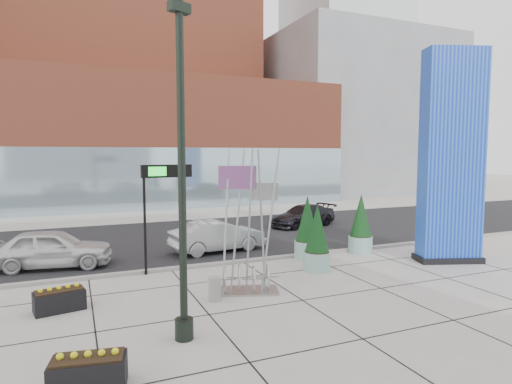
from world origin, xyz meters
name	(u,v)px	position (x,y,z in m)	size (l,w,h in m)	color
ground	(260,295)	(0.00, 0.00, 0.00)	(160.00, 160.00, 0.00)	#9E9991
street_asphalt	(185,238)	(0.00, 10.00, 0.01)	(80.00, 12.00, 0.02)	black
curb_edge	(220,264)	(0.00, 4.00, 0.06)	(80.00, 0.30, 0.12)	gray
tower_podium	(149,143)	(1.00, 27.00, 5.50)	(34.00, 10.00, 11.00)	#A0482E
tower_glass_front	(160,179)	(1.00, 22.20, 2.50)	(34.00, 0.60, 5.00)	#8CA5B2
building_grey_parking	(349,117)	(26.00, 32.00, 9.00)	(20.00, 18.00, 18.00)	slate
building_pale_office	(344,11)	(36.00, 48.00, 27.50)	(16.00, 16.00, 55.00)	#B2B7BC
blue_pylon	(451,161)	(9.00, 0.84, 4.23)	(2.87, 1.98, 8.76)	#0C2CB5
lamp_post	(182,202)	(-3.02, -2.28, 3.38)	(0.56, 0.45, 8.25)	black
public_art_sculpture	(247,255)	(-0.26, 0.46, 1.23)	(2.29, 1.66, 4.70)	#A5A7AA
concrete_bollard	(215,289)	(-1.50, 0.05, 0.37)	(0.38, 0.38, 0.75)	gray
overhead_street_sign	(163,180)	(-2.30, 3.80, 3.52)	(1.94, 0.36, 4.10)	black
round_planter_east	(361,225)	(6.60, 3.60, 1.28)	(1.08, 1.08, 2.71)	#87B6AC
round_planter_mid	(317,239)	(3.20, 1.80, 1.22)	(1.03, 1.03, 2.59)	#87B6AC
round_planter_west	(307,229)	(3.80, 3.60, 1.29)	(1.09, 1.09, 2.73)	#87B6AC
box_planter_north	(59,299)	(-5.87, 1.00, 0.34)	(1.46, 0.93, 0.74)	black
box_planter_south	(89,371)	(-5.24, -3.74, 0.35)	(1.50, 0.95, 0.77)	black
car_white_west	(52,249)	(-6.26, 6.20, 0.77)	(1.82, 4.51, 1.54)	silver
car_silver_mid	(218,236)	(0.65, 6.33, 0.72)	(1.53, 4.38, 1.44)	#AAACB2
car_dark_east	(303,216)	(7.67, 10.82, 0.66)	(1.84, 4.53, 1.31)	black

